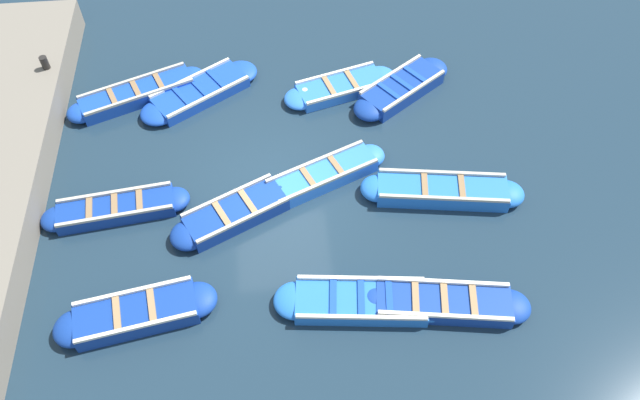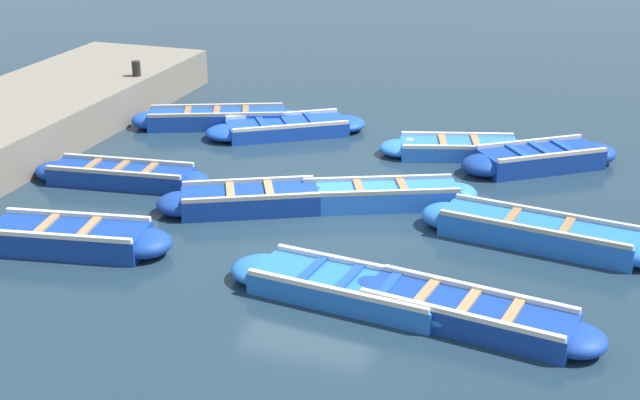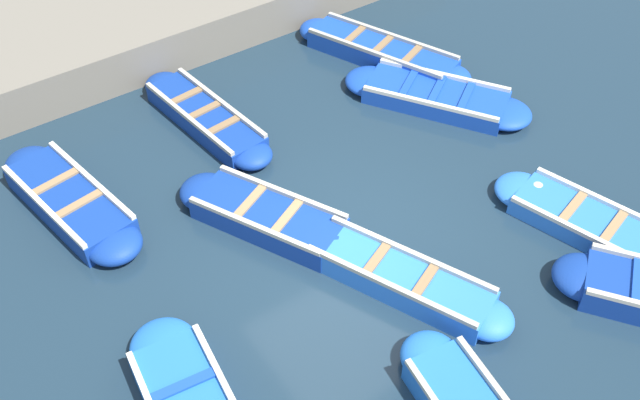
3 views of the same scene
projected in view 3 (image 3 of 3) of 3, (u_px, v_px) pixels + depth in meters
The scene contains 10 objects.
ground_plane at pixel (341, 248), 11.39m from camera, with size 120.00×120.00×0.00m, color #1C303F.
boat_inner_gap at pixel (269, 218), 11.59m from camera, with size 3.27×2.18×0.43m.
boat_bow_out at pixel (70, 202), 11.82m from camera, with size 3.45×1.40×0.45m.
boat_broadside at pixel (399, 278), 10.73m from camera, with size 3.45×2.03×0.42m.
boat_alongside at pixel (382, 53), 14.84m from camera, with size 3.81×2.12×0.42m.
boat_far_corner at pixel (590, 224), 11.54m from camera, with size 3.36×1.73×0.36m.
boat_mid_row at pixel (206, 118), 13.38m from camera, with size 3.48×1.12×0.39m.
boat_end_of_row at pixel (436, 97), 13.85m from camera, with size 3.50×2.72×0.37m.
quay_wall at pixel (136, 18), 15.30m from camera, with size 3.37×14.20×0.87m.
buoy_orange_near at pixel (537, 191), 12.07m from camera, with size 0.31×0.31×0.31m, color silver.
Camera 3 is at (-6.07, 4.59, 8.51)m, focal length 42.00 mm.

